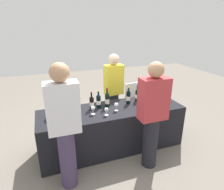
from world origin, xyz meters
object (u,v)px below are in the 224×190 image
(wine_bottle_1, at_px, (99,101))
(wine_glass_3, at_px, (116,105))
(wine_bottle_6, at_px, (158,94))
(server_pouring, at_px, (114,90))
(guest_0, at_px, (64,125))
(wine_bottle_4, at_px, (137,95))
(menu_board, at_px, (136,100))
(ice_bucket, at_px, (57,111))
(wine_glass_1, at_px, (93,108))
(wine_bottle_5, at_px, (143,94))
(wine_bottle_2, at_px, (107,100))
(wine_glass_0, at_px, (75,111))
(wine_glass_2, at_px, (106,110))
(wine_bottle_0, at_px, (92,103))
(guest_1, at_px, (152,114))
(wine_bottle_3, at_px, (128,97))

(wine_bottle_1, xyz_separation_m, wine_glass_3, (0.24, -0.22, -0.01))
(wine_bottle_6, xyz_separation_m, server_pouring, (-0.67, 0.52, -0.00))
(wine_bottle_6, xyz_separation_m, wine_glass_3, (-0.88, -0.16, -0.02))
(server_pouring, xyz_separation_m, guest_0, (-1.10, -1.22, 0.07))
(server_pouring, relative_size, guest_0, 0.92)
(server_pouring, bearing_deg, wine_bottle_4, 118.09)
(menu_board, bearing_deg, ice_bucket, -163.36)
(wine_glass_1, xyz_separation_m, menu_board, (1.28, 1.00, -0.41))
(wine_bottle_5, height_order, server_pouring, server_pouring)
(wine_bottle_1, xyz_separation_m, server_pouring, (0.45, 0.47, 0.01))
(wine_glass_1, bearing_deg, wine_bottle_1, 54.63)
(wine_bottle_2, height_order, wine_glass_0, wine_bottle_2)
(wine_bottle_2, relative_size, wine_glass_2, 2.67)
(wine_bottle_0, relative_size, menu_board, 0.35)
(wine_bottle_6, relative_size, wine_glass_0, 2.16)
(wine_bottle_5, distance_m, wine_glass_1, 1.07)
(wine_glass_0, distance_m, wine_glass_3, 0.67)
(wine_bottle_1, xyz_separation_m, wine_glass_2, (0.03, -0.32, -0.02))
(wine_bottle_4, bearing_deg, wine_glass_0, -166.71)
(wine_bottle_2, relative_size, guest_0, 0.20)
(wine_bottle_2, distance_m, wine_bottle_4, 0.61)
(wine_glass_1, bearing_deg, wine_glass_3, -0.28)
(wine_glass_2, bearing_deg, wine_glass_0, 170.21)
(wine_bottle_1, distance_m, wine_bottle_2, 0.15)
(guest_0, height_order, guest_1, guest_0)
(wine_bottle_0, height_order, ice_bucket, wine_bottle_0)
(server_pouring, distance_m, guest_0, 1.65)
(guest_0, bearing_deg, wine_bottle_3, 33.05)
(wine_bottle_3, height_order, wine_bottle_5, same)
(wine_bottle_1, height_order, server_pouring, server_pouring)
(wine_bottle_0, xyz_separation_m, guest_1, (0.70, -0.76, 0.03))
(wine_glass_2, bearing_deg, wine_bottle_4, 26.68)
(wine_bottle_4, bearing_deg, wine_glass_2, -153.32)
(wine_bottle_4, xyz_separation_m, wine_bottle_5, (0.13, 0.02, 0.00))
(wine_bottle_2, xyz_separation_m, wine_bottle_3, (0.40, 0.02, -0.01))
(wine_bottle_4, height_order, wine_glass_2, wine_bottle_4)
(wine_glass_1, distance_m, wine_glass_3, 0.39)
(wine_bottle_3, xyz_separation_m, wine_glass_0, (-0.98, -0.23, -0.01))
(wine_glass_0, height_order, guest_0, guest_0)
(wine_bottle_1, relative_size, guest_0, 0.18)
(wine_bottle_4, bearing_deg, wine_glass_1, -164.21)
(ice_bucket, bearing_deg, wine_bottle_5, 5.47)
(wine_bottle_6, distance_m, wine_glass_0, 1.57)
(wine_bottle_1, distance_m, guest_1, 0.97)
(wine_bottle_3, bearing_deg, wine_bottle_5, 12.07)
(wine_bottle_5, distance_m, wine_glass_2, 0.93)
(wine_bottle_5, bearing_deg, wine_bottle_0, -175.55)
(wine_bottle_4, relative_size, wine_bottle_5, 0.96)
(wine_bottle_6, xyz_separation_m, guest_0, (-1.78, -0.70, 0.07))
(ice_bucket, distance_m, server_pouring, 1.27)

